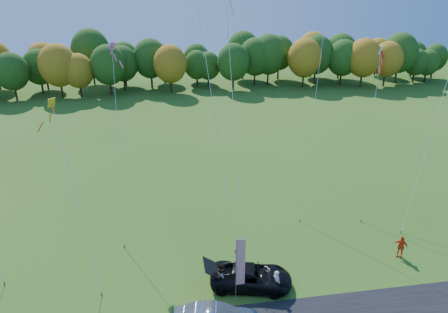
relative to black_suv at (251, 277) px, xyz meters
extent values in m
plane|color=#2E5A18|center=(-0.94, -0.59, -0.73)|extent=(160.00, 160.00, 0.00)
imported|color=black|center=(0.00, 0.00, 0.00)|extent=(5.69, 3.60, 1.46)
imported|color=white|center=(1.45, -0.87, 0.12)|extent=(0.61, 0.73, 1.70)
imported|color=gray|center=(-1.88, -0.01, 0.24)|extent=(0.96, 1.11, 1.95)
imported|color=#EC4616|center=(11.30, 1.39, 0.13)|extent=(1.03, 0.98, 1.71)
cylinder|color=#999999|center=(-1.17, -0.88, 1.49)|extent=(0.06, 0.06, 4.44)
cube|color=red|center=(-0.89, -0.88, 1.93)|extent=(0.55, 0.03, 3.33)
cube|color=navy|center=(-0.89, -0.85, 3.16)|extent=(0.55, 0.02, 0.87)
cylinder|color=#4C3F33|center=(-0.37, 3.72, -0.63)|extent=(0.08, 0.08, 0.20)
cylinder|color=#4C3F33|center=(5.73, 7.06, -0.63)|extent=(0.08, 0.08, 0.20)
cylinder|color=#4C3F33|center=(0.02, 2.04, -0.63)|extent=(0.08, 0.08, 0.20)
cylinder|color=#4C3F33|center=(13.11, 4.11, -0.63)|extent=(0.08, 0.08, 0.20)
cylinder|color=#4C3F33|center=(-9.56, 0.63, -0.63)|extent=(0.08, 0.08, 0.20)
cube|color=yellow|center=(-12.28, 6.92, 10.25)|extent=(1.08, 1.08, 1.28)
cylinder|color=#4C3F33|center=(-16.00, 2.60, -0.63)|extent=(0.08, 0.08, 0.20)
cylinder|color=#4C3F33|center=(10.76, 6.20, -0.63)|extent=(0.08, 0.08, 0.20)
cube|color=white|center=(13.47, 11.81, 12.44)|extent=(1.23, 1.23, 1.46)
cylinder|color=#4C3F33|center=(-8.51, 5.61, -0.63)|extent=(0.08, 0.08, 0.20)
cube|color=#FF54CE|center=(-8.62, 12.67, 13.08)|extent=(1.02, 1.02, 1.20)
camera|label=1|loc=(-4.93, -20.21, 17.29)|focal=32.00mm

